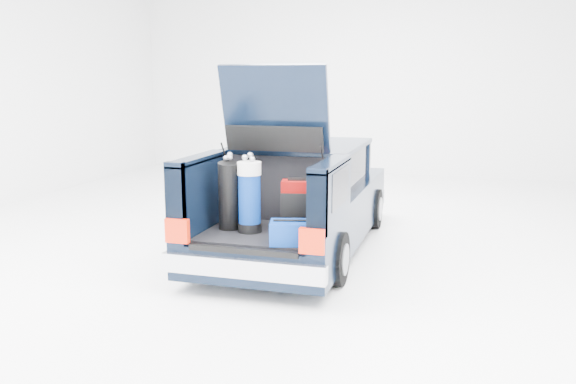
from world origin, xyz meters
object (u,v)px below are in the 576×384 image
(car, at_px, (300,199))
(blue_golf_bag, at_px, (249,196))
(black_golf_bag, at_px, (229,196))
(blue_duffel, at_px, (294,232))
(red_suitcase, at_px, (298,206))

(car, height_order, blue_golf_bag, car)
(black_golf_bag, distance_m, blue_duffel, 0.98)
(car, distance_m, blue_golf_bag, 1.68)
(red_suitcase, bearing_deg, car, 92.64)
(red_suitcase, bearing_deg, blue_golf_bag, -169.96)
(black_golf_bag, bearing_deg, car, 53.38)
(blue_golf_bag, height_order, blue_duffel, blue_golf_bag)
(car, bearing_deg, blue_duffel, -76.67)
(red_suitcase, height_order, blue_duffel, red_suitcase)
(blue_golf_bag, bearing_deg, car, 63.51)
(black_golf_bag, relative_size, blue_golf_bag, 0.98)
(red_suitcase, relative_size, black_golf_bag, 0.69)
(car, xyz_separation_m, blue_duffel, (0.47, -1.98, 0.05))
(blue_duffel, bearing_deg, black_golf_bag, 143.22)
(red_suitcase, distance_m, black_golf_bag, 0.79)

